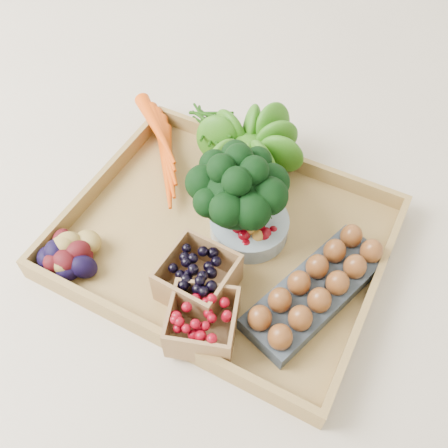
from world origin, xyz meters
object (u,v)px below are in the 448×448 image
at_px(tray, 224,241).
at_px(egg_carton, 316,292).
at_px(cherry_bowl, 249,226).
at_px(broccoli, 237,206).

bearing_deg(tray, egg_carton, -10.14).
bearing_deg(egg_carton, cherry_bowl, 175.07).
height_order(tray, broccoli, broccoli).
bearing_deg(egg_carton, tray, -171.13).
bearing_deg(broccoli, tray, -107.07).
relative_size(tray, egg_carton, 2.04).
bearing_deg(tray, broccoli, 72.93).
bearing_deg(cherry_bowl, broccoli, -167.04).
height_order(tray, egg_carton, egg_carton).
bearing_deg(egg_carton, broccoli, 179.46).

